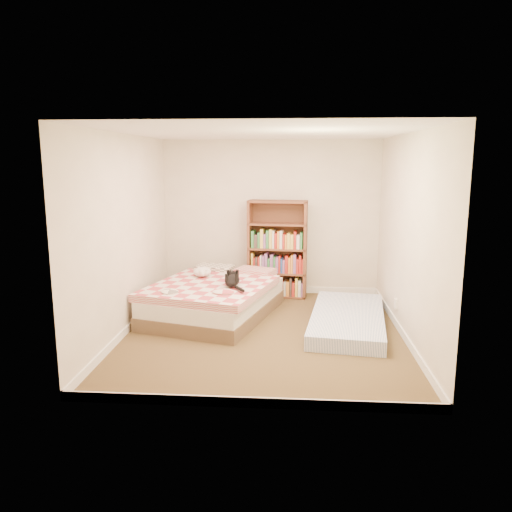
# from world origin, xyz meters

# --- Properties ---
(room) EXTENTS (3.51, 4.01, 2.51)m
(room) POSITION_xyz_m (0.00, 0.00, 1.20)
(room) COLOR #41321C
(room) RESTS_ON ground
(bed) EXTENTS (1.93, 2.36, 0.55)m
(bed) POSITION_xyz_m (-0.73, 0.70, 0.25)
(bed) COLOR brown
(bed) RESTS_ON room
(bookshelf) EXTENTS (0.96, 0.40, 1.55)m
(bookshelf) POSITION_xyz_m (0.12, 1.78, 0.57)
(bookshelf) COLOR brown
(bookshelf) RESTS_ON room
(floor_mattress) EXTENTS (1.20, 2.17, 0.19)m
(floor_mattress) POSITION_xyz_m (1.10, 0.33, 0.09)
(floor_mattress) COLOR #6C84B4
(floor_mattress) RESTS_ON room
(black_cat) EXTENTS (0.25, 0.74, 0.17)m
(black_cat) POSITION_xyz_m (-0.45, 0.49, 0.57)
(black_cat) COLOR black
(black_cat) RESTS_ON bed
(white_dog) EXTENTS (0.37, 0.38, 0.14)m
(white_dog) POSITION_xyz_m (-0.95, 0.97, 0.56)
(white_dog) COLOR silver
(white_dog) RESTS_ON bed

